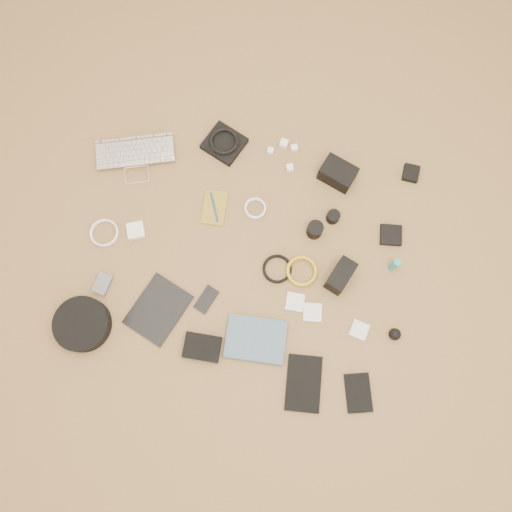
% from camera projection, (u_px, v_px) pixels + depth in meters
% --- Properties ---
extents(room_shell, '(4.04, 4.04, 2.58)m').
position_uv_depth(room_shell, '(223.00, 88.00, 0.86)').
color(room_shell, olive).
rests_on(room_shell, ground).
extents(laptop, '(0.39, 0.32, 0.03)m').
position_uv_depth(laptop, '(136.00, 162.00, 2.16)').
color(laptop, silver).
rests_on(laptop, ground).
extents(headphone_pouch, '(0.21, 0.20, 0.03)m').
position_uv_depth(headphone_pouch, '(224.00, 143.00, 2.18)').
color(headphone_pouch, black).
rests_on(headphone_pouch, ground).
extents(headphones, '(0.14, 0.14, 0.02)m').
position_uv_depth(headphones, '(224.00, 141.00, 2.16)').
color(headphones, black).
rests_on(headphones, headphone_pouch).
extents(charger_a, '(0.03, 0.03, 0.02)m').
position_uv_depth(charger_a, '(270.00, 151.00, 2.17)').
color(charger_a, white).
rests_on(charger_a, ground).
extents(charger_b, '(0.04, 0.04, 0.03)m').
position_uv_depth(charger_b, '(284.00, 144.00, 2.18)').
color(charger_b, white).
rests_on(charger_b, ground).
extents(charger_c, '(0.04, 0.04, 0.03)m').
position_uv_depth(charger_c, '(294.00, 148.00, 2.17)').
color(charger_c, white).
rests_on(charger_c, ground).
extents(charger_d, '(0.04, 0.04, 0.03)m').
position_uv_depth(charger_d, '(290.00, 168.00, 2.15)').
color(charger_d, white).
rests_on(charger_d, ground).
extents(dslr_camera, '(0.17, 0.15, 0.08)m').
position_uv_depth(dslr_camera, '(338.00, 174.00, 2.11)').
color(dslr_camera, black).
rests_on(dslr_camera, ground).
extents(lens_pouch, '(0.07, 0.08, 0.03)m').
position_uv_depth(lens_pouch, '(411.00, 173.00, 2.15)').
color(lens_pouch, black).
rests_on(lens_pouch, ground).
extents(notebook_olive, '(0.10, 0.16, 0.01)m').
position_uv_depth(notebook_olive, '(214.00, 208.00, 2.12)').
color(notebook_olive, olive).
rests_on(notebook_olive, ground).
extents(pen_blue, '(0.06, 0.13, 0.01)m').
position_uv_depth(pen_blue, '(214.00, 207.00, 2.11)').
color(pen_blue, navy).
rests_on(pen_blue, notebook_olive).
extents(cable_white_a, '(0.11, 0.11, 0.01)m').
position_uv_depth(cable_white_a, '(255.00, 209.00, 2.12)').
color(cable_white_a, white).
rests_on(cable_white_a, ground).
extents(lens_a, '(0.08, 0.08, 0.07)m').
position_uv_depth(lens_a, '(315.00, 230.00, 2.06)').
color(lens_a, black).
rests_on(lens_a, ground).
extents(lens_b, '(0.06, 0.06, 0.05)m').
position_uv_depth(lens_b, '(333.00, 217.00, 2.09)').
color(lens_b, black).
rests_on(lens_b, ground).
extents(card_reader, '(0.10, 0.10, 0.02)m').
position_uv_depth(card_reader, '(391.00, 235.00, 2.08)').
color(card_reader, black).
rests_on(card_reader, ground).
extents(power_brick, '(0.09, 0.09, 0.03)m').
position_uv_depth(power_brick, '(136.00, 231.00, 2.08)').
color(power_brick, white).
rests_on(power_brick, ground).
extents(cable_white_b, '(0.15, 0.15, 0.01)m').
position_uv_depth(cable_white_b, '(105.00, 233.00, 2.09)').
color(cable_white_b, white).
rests_on(cable_white_b, ground).
extents(cable_black, '(0.15, 0.15, 0.01)m').
position_uv_depth(cable_black, '(277.00, 269.00, 2.05)').
color(cable_black, black).
rests_on(cable_black, ground).
extents(cable_yellow, '(0.16, 0.16, 0.01)m').
position_uv_depth(cable_yellow, '(301.00, 272.00, 2.05)').
color(cable_yellow, gold).
rests_on(cable_yellow, ground).
extents(flash, '(0.12, 0.15, 0.10)m').
position_uv_depth(flash, '(341.00, 276.00, 2.00)').
color(flash, black).
rests_on(flash, ground).
extents(lens_cleaner, '(0.03, 0.03, 0.10)m').
position_uv_depth(lens_cleaner, '(394.00, 265.00, 2.01)').
color(lens_cleaner, teal).
rests_on(lens_cleaner, ground).
extents(battery_charger, '(0.07, 0.10, 0.02)m').
position_uv_depth(battery_charger, '(103.00, 284.00, 2.03)').
color(battery_charger, '#5D5D62').
rests_on(battery_charger, ground).
extents(tablet, '(0.27, 0.30, 0.01)m').
position_uv_depth(tablet, '(158.00, 309.00, 2.01)').
color(tablet, black).
rests_on(tablet, ground).
extents(phone, '(0.10, 0.12, 0.01)m').
position_uv_depth(phone, '(206.00, 300.00, 2.03)').
color(phone, black).
rests_on(phone, ground).
extents(filter_case_left, '(0.07, 0.07, 0.01)m').
position_uv_depth(filter_case_left, '(295.00, 302.00, 2.02)').
color(filter_case_left, silver).
rests_on(filter_case_left, ground).
extents(filter_case_mid, '(0.08, 0.08, 0.01)m').
position_uv_depth(filter_case_mid, '(312.00, 312.00, 2.01)').
color(filter_case_mid, silver).
rests_on(filter_case_mid, ground).
extents(filter_case_right, '(0.08, 0.08, 0.01)m').
position_uv_depth(filter_case_right, '(359.00, 330.00, 2.00)').
color(filter_case_right, silver).
rests_on(filter_case_right, ground).
extents(air_blower, '(0.05, 0.05, 0.05)m').
position_uv_depth(air_blower, '(395.00, 334.00, 1.97)').
color(air_blower, black).
rests_on(air_blower, ground).
extents(headphone_case, '(0.27, 0.27, 0.06)m').
position_uv_depth(headphone_case, '(82.00, 324.00, 1.98)').
color(headphone_case, black).
rests_on(headphone_case, ground).
extents(drive_case, '(0.14, 0.10, 0.04)m').
position_uv_depth(drive_case, '(202.00, 347.00, 1.97)').
color(drive_case, black).
rests_on(drive_case, ground).
extents(paperback, '(0.24, 0.18, 0.02)m').
position_uv_depth(paperback, '(253.00, 362.00, 1.96)').
color(paperback, '#445C73').
rests_on(paperback, ground).
extents(notebook_black_a, '(0.15, 0.22, 0.02)m').
position_uv_depth(notebook_black_a, '(304.00, 383.00, 1.94)').
color(notebook_black_a, black).
rests_on(notebook_black_a, ground).
extents(notebook_black_b, '(0.13, 0.17, 0.01)m').
position_uv_depth(notebook_black_b, '(358.00, 393.00, 1.94)').
color(notebook_black_b, black).
rests_on(notebook_black_b, ground).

